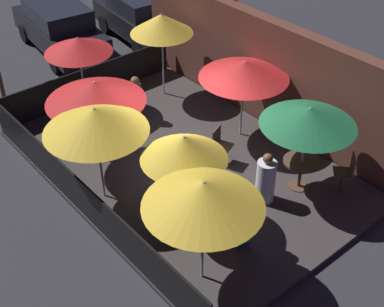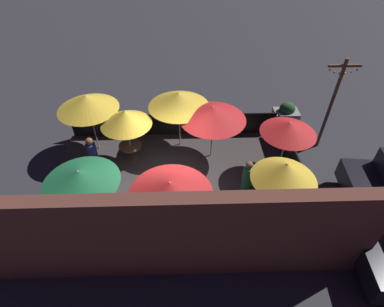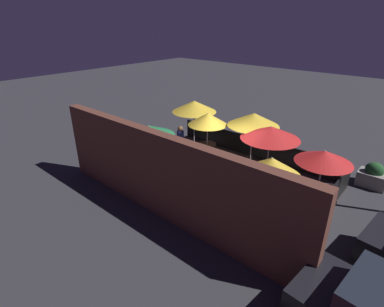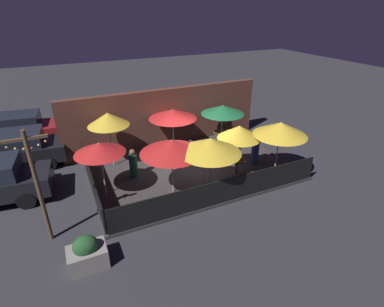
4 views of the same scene
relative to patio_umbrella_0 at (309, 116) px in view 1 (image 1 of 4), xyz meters
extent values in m
plane|color=#2D2D33|center=(-2.36, -1.48, -2.01)|extent=(60.00, 60.00, 0.00)
cube|color=#383333|center=(-2.36, -1.48, -1.95)|extent=(8.37, 5.61, 0.12)
cube|color=brown|center=(-2.36, 1.55, -0.56)|extent=(9.97, 0.36, 2.90)
cube|color=black|center=(-2.36, -4.24, -1.41)|extent=(8.17, 0.05, 0.95)
cube|color=black|center=(-6.50, -1.48, -1.41)|extent=(0.05, 5.41, 0.95)
cylinder|color=#B2B2B7|center=(0.00, 0.00, -0.84)|extent=(0.05, 0.05, 2.10)
cone|color=#1E6B3D|center=(0.00, 0.00, 0.00)|extent=(2.07, 2.07, 0.41)
cylinder|color=#B2B2B7|center=(-0.82, -2.70, -0.81)|extent=(0.05, 0.05, 2.15)
cone|color=gold|center=(-0.82, -2.70, 0.00)|extent=(1.73, 1.73, 0.53)
cylinder|color=#B2B2B7|center=(-6.07, -1.94, -0.83)|extent=(0.05, 0.05, 2.12)
cone|color=red|center=(-6.07, -1.94, 0.03)|extent=(1.79, 1.79, 0.40)
cylinder|color=#B2B2B7|center=(-3.74, -2.87, -0.81)|extent=(0.05, 0.05, 2.16)
cone|color=red|center=(-3.74, -2.87, 0.02)|extent=(2.29, 2.29, 0.50)
cylinder|color=#B2B2B7|center=(-2.59, -3.57, -0.74)|extent=(0.05, 0.05, 2.30)
cone|color=gold|center=(-2.59, -3.57, 0.13)|extent=(2.20, 2.20, 0.55)
cylinder|color=#B2B2B7|center=(0.58, -3.43, -0.73)|extent=(0.05, 0.05, 2.32)
cone|color=gold|center=(0.58, -3.43, 0.16)|extent=(2.13, 2.13, 0.53)
cylinder|color=#B2B2B7|center=(-5.33, 0.23, -0.68)|extent=(0.05, 0.05, 2.42)
cone|color=gold|center=(-5.33, 0.23, 0.26)|extent=(1.73, 1.73, 0.54)
cylinder|color=#B2B2B7|center=(-2.38, 0.46, -0.84)|extent=(0.05, 0.05, 2.09)
cone|color=red|center=(-2.38, 0.46, -0.01)|extent=(2.22, 2.22, 0.43)
cylinder|color=#4C3828|center=(0.00, 0.00, -1.88)|extent=(0.46, 0.46, 0.02)
cylinder|color=#4C3828|center=(0.00, 0.00, -1.54)|extent=(0.08, 0.08, 0.69)
cylinder|color=#4C3828|center=(0.00, 0.00, -1.18)|extent=(0.84, 0.84, 0.04)
cylinder|color=#4C3828|center=(-0.82, -2.70, -1.88)|extent=(0.45, 0.45, 0.02)
cylinder|color=#4C3828|center=(-0.82, -2.70, -1.55)|extent=(0.08, 0.08, 0.67)
cylinder|color=#4C3828|center=(-0.82, -2.70, -1.20)|extent=(0.83, 0.83, 0.04)
cube|color=#4C3828|center=(-1.78, -0.72, -1.66)|extent=(0.10, 0.10, 0.45)
cube|color=#4C3828|center=(-1.78, -0.72, -1.41)|extent=(0.52, 0.52, 0.04)
cube|color=#4C3828|center=(-1.95, -0.79, -1.17)|extent=(0.18, 0.38, 0.44)
cube|color=#4C3828|center=(0.68, 0.62, -1.66)|extent=(0.11, 0.11, 0.47)
cube|color=#4C3828|center=(0.68, 0.62, -1.40)|extent=(0.57, 0.57, 0.04)
cube|color=#4C3828|center=(0.81, 0.74, -1.16)|extent=(0.29, 0.32, 0.44)
cylinder|color=navy|center=(0.41, -2.24, -1.31)|extent=(0.42, 0.42, 1.15)
sphere|color=brown|center=(0.41, -2.24, -0.61)|extent=(0.25, 0.25, 0.25)
cylinder|color=#236642|center=(-4.77, -1.12, -1.39)|extent=(0.42, 0.42, 1.00)
sphere|color=brown|center=(-4.77, -1.12, -0.77)|extent=(0.24, 0.24, 0.24)
cylinder|color=silver|center=(-0.20, -0.93, -1.38)|extent=(0.60, 0.60, 1.02)
sphere|color=brown|center=(-0.20, -0.93, -0.76)|extent=(0.22, 0.22, 0.22)
cube|color=black|center=(-10.00, -0.51, -1.34)|extent=(4.54, 2.16, 0.70)
cube|color=#1E232D|center=(-10.00, -0.51, -0.69)|extent=(2.57, 1.82, 0.60)
cylinder|color=black|center=(-8.56, 0.15, -1.69)|extent=(0.66, 0.25, 0.64)
cylinder|color=black|center=(-8.73, -1.45, -1.69)|extent=(0.66, 0.25, 0.64)
cylinder|color=black|center=(-11.26, 0.44, -1.69)|extent=(0.66, 0.25, 0.64)
cylinder|color=black|center=(-11.43, -1.16, -1.69)|extent=(0.66, 0.25, 0.64)
cube|color=black|center=(-9.04, 2.09, -1.34)|extent=(4.02, 2.05, 0.70)
cube|color=#1E232D|center=(-9.04, 2.09, -0.69)|extent=(2.27, 1.75, 0.60)
cylinder|color=black|center=(-7.77, 2.79, -1.69)|extent=(0.65, 0.24, 0.64)
cylinder|color=black|center=(-7.92, 1.18, -1.69)|extent=(0.65, 0.24, 0.64)
cylinder|color=black|center=(-10.17, 3.01, -1.69)|extent=(0.65, 0.24, 0.64)
cylinder|color=black|center=(-10.31, 1.40, -1.69)|extent=(0.65, 0.24, 0.64)
cube|color=maroon|center=(-9.16, 4.69, -1.34)|extent=(4.15, 2.19, 0.70)
cylinder|color=black|center=(-7.84, 5.34, -1.69)|extent=(0.66, 0.26, 0.64)
cylinder|color=black|center=(-8.05, 3.74, -1.69)|extent=(0.66, 0.26, 0.64)
cylinder|color=black|center=(-10.49, 4.05, -1.69)|extent=(0.66, 0.26, 0.64)
camera|label=1|loc=(5.61, -7.92, 6.00)|focal=50.00mm
camera|label=2|loc=(-2.78, 5.57, 5.64)|focal=28.00mm
camera|label=3|loc=(-8.49, 7.25, 3.99)|focal=28.00mm
camera|label=4|loc=(-7.11, -11.78, 4.50)|focal=28.00mm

